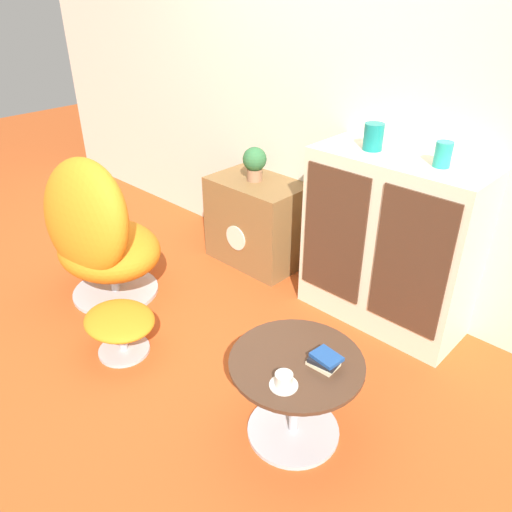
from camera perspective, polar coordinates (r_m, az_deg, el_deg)
ground_plane at (r=2.85m, az=-9.70°, el=-11.79°), size 12.00×12.00×0.00m
wall_back at (r=3.19m, az=9.26°, el=19.16°), size 6.40×0.06×2.60m
sideboard at (r=2.96m, az=14.91°, el=1.41°), size 0.96×0.42×1.02m
tv_console at (r=3.58m, az=0.13°, el=3.93°), size 0.67×0.44×0.62m
egg_chair at (r=3.22m, az=-17.64°, el=2.29°), size 0.78×0.72×0.98m
ottoman at (r=2.85m, az=-15.28°, el=-7.49°), size 0.42×0.36×0.26m
coffee_table at (r=2.28m, az=4.50°, el=-14.98°), size 0.58×0.58×0.43m
vase_leftmost at (r=2.83m, az=13.27°, el=13.12°), size 0.11×0.11×0.14m
vase_inner_left at (r=2.66m, az=20.60°, el=10.81°), size 0.08×0.08×0.13m
potted_plant at (r=3.43m, az=-0.16°, el=10.72°), size 0.16×0.16×0.23m
teacup at (r=2.04m, az=3.19°, el=-14.08°), size 0.12×0.12×0.06m
book_stack at (r=2.14m, az=7.87°, el=-11.72°), size 0.13×0.11×0.05m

